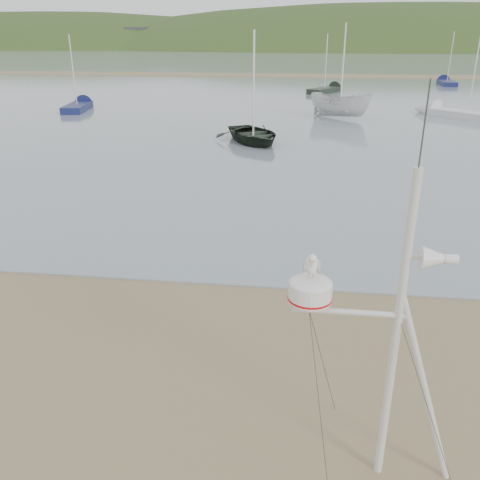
# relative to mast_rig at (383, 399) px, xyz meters

# --- Properties ---
(ground) EXTENTS (560.00, 560.00, 0.00)m
(ground) POSITION_rel_mast_rig_xyz_m (-4.83, 1.31, -1.26)
(ground) COLOR #786445
(ground) RESTS_ON ground
(water) EXTENTS (560.00, 256.00, 0.04)m
(water) POSITION_rel_mast_rig_xyz_m (-4.83, 133.31, -1.24)
(water) COLOR slate
(water) RESTS_ON ground
(sandbar) EXTENTS (560.00, 7.00, 0.07)m
(sandbar) POSITION_rel_mast_rig_xyz_m (-4.83, 71.31, -1.19)
(sandbar) COLOR #786445
(sandbar) RESTS_ON water
(hill_ridge) EXTENTS (620.00, 180.00, 80.00)m
(hill_ridge) POSITION_rel_mast_rig_xyz_m (13.69, 236.31, -20.96)
(hill_ridge) COLOR #253A18
(hill_ridge) RESTS_ON ground
(far_cottages) EXTENTS (294.40, 6.30, 8.00)m
(far_cottages) POSITION_rel_mast_rig_xyz_m (-1.83, 197.31, 2.74)
(far_cottages) COLOR silver
(far_cottages) RESTS_ON ground
(mast_rig) EXTENTS (2.32, 2.47, 5.23)m
(mast_rig) POSITION_rel_mast_rig_xyz_m (0.00, 0.00, 0.00)
(mast_rig) COLOR silver
(mast_rig) RESTS_ON ground
(boat_dark) EXTENTS (3.35, 2.47, 4.63)m
(boat_dark) POSITION_rel_mast_rig_xyz_m (-4.03, 22.43, 1.09)
(boat_dark) COLOR black
(boat_dark) RESTS_ON water
(boat_white) EXTENTS (2.53, 2.51, 4.81)m
(boat_white) POSITION_rel_mast_rig_xyz_m (1.17, 32.03, 1.18)
(boat_white) COLOR silver
(boat_white) RESTS_ON water
(sailboat_dark_mid) EXTENTS (4.42, 6.03, 6.12)m
(sailboat_dark_mid) POSITION_rel_mast_rig_xyz_m (1.29, 50.25, -0.96)
(sailboat_dark_mid) COLOR black
(sailboat_dark_mid) RESTS_ON ground
(sailboat_blue_near) EXTENTS (2.53, 6.22, 6.05)m
(sailboat_blue_near) POSITION_rel_mast_rig_xyz_m (-19.28, 34.71, -0.96)
(sailboat_blue_near) COLOR #151B4A
(sailboat_blue_near) RESTS_ON ground
(sailboat_white_near) EXTENTS (6.23, 6.14, 6.99)m
(sailboat_white_near) POSITION_rel_mast_rig_xyz_m (8.85, 34.29, -0.96)
(sailboat_white_near) COLOR silver
(sailboat_white_near) RESTS_ON ground
(sailboat_blue_far) EXTENTS (1.90, 6.50, 6.40)m
(sailboat_blue_far) POSITION_rel_mast_rig_xyz_m (15.09, 60.88, -0.96)
(sailboat_blue_far) COLOR #151B4A
(sailboat_blue_far) RESTS_ON ground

